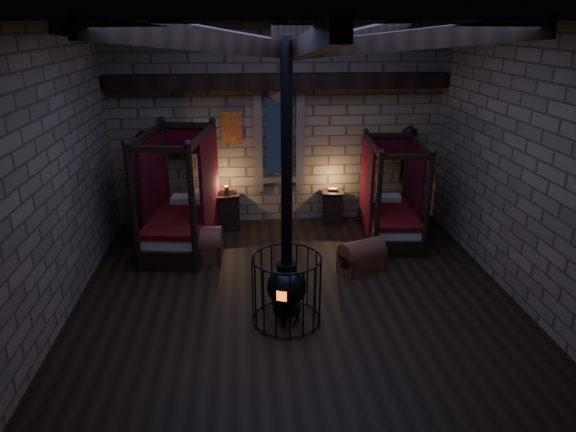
{
  "coord_description": "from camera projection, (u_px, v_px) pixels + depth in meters",
  "views": [
    {
      "loc": [
        -0.77,
        -7.27,
        4.22
      ],
      "look_at": [
        -0.07,
        0.6,
        1.18
      ],
      "focal_mm": 32.0,
      "sensor_mm": 36.0,
      "label": 1
    }
  ],
  "objects": [
    {
      "name": "stove",
      "position": [
        287.0,
        283.0,
        7.46
      ],
      "size": [
        1.03,
        1.03,
        4.05
      ],
      "rotation": [
        0.0,
        0.0,
        -0.35
      ],
      "color": "black",
      "rests_on": "ground"
    },
    {
      "name": "nightstand_right",
      "position": [
        332.0,
        207.0,
        11.21
      ],
      "size": [
        0.53,
        0.51,
        0.81
      ],
      "rotation": [
        0.0,
        0.0,
        -0.17
      ],
      "color": "black",
      "rests_on": "ground"
    },
    {
      "name": "room",
      "position": [
        296.0,
        56.0,
        7.07
      ],
      "size": [
        7.02,
        7.02,
        4.29
      ],
      "color": "black",
      "rests_on": "ground"
    },
    {
      "name": "trunk_right",
      "position": [
        362.0,
        256.0,
        9.18
      ],
      "size": [
        0.89,
        0.75,
        0.56
      ],
      "rotation": [
        0.0,
        0.0,
        0.4
      ],
      "color": "brown",
      "rests_on": "ground"
    },
    {
      "name": "trunk_left",
      "position": [
        197.0,
        246.0,
        9.5
      ],
      "size": [
        0.94,
        0.62,
        0.67
      ],
      "rotation": [
        0.0,
        0.0,
        -0.05
      ],
      "color": "brown",
      "rests_on": "ground"
    },
    {
      "name": "bed_right",
      "position": [
        390.0,
        214.0,
        10.46
      ],
      "size": [
        1.16,
        1.99,
        2.0
      ],
      "rotation": [
        0.0,
        0.0,
        -0.08
      ],
      "color": "black",
      "rests_on": "ground"
    },
    {
      "name": "bed_left",
      "position": [
        182.0,
        219.0,
        10.03
      ],
      "size": [
        1.45,
        2.32,
        2.28
      ],
      "rotation": [
        0.0,
        0.0,
        -0.14
      ],
      "color": "black",
      "rests_on": "ground"
    },
    {
      "name": "nightstand_left",
      "position": [
        227.0,
        211.0,
        10.93
      ],
      "size": [
        0.56,
        0.54,
        0.96
      ],
      "rotation": [
        0.0,
        0.0,
        0.16
      ],
      "color": "black",
      "rests_on": "ground"
    }
  ]
}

